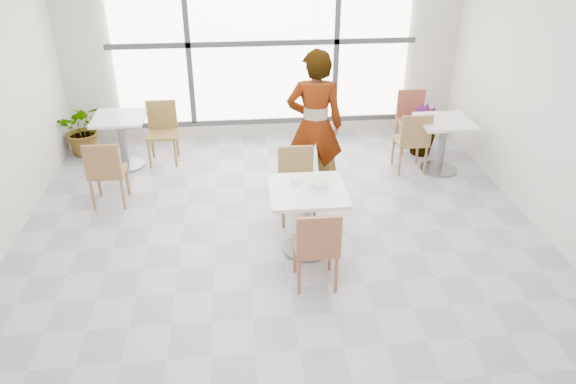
{
  "coord_description": "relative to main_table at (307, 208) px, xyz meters",
  "views": [
    {
      "loc": [
        -0.45,
        -4.8,
        3.45
      ],
      "look_at": [
        0.0,
        -0.3,
        1.0
      ],
      "focal_mm": 34.48,
      "sensor_mm": 36.0,
      "label": 1
    }
  ],
  "objects": [
    {
      "name": "oatmeal_bowl",
      "position": [
        0.13,
        0.01,
        0.27
      ],
      "size": [
        0.21,
        0.21,
        0.09
      ],
      "color": "white",
      "rests_on": "main_table"
    },
    {
      "name": "main_table",
      "position": [
        0.0,
        0.0,
        0.0
      ],
      "size": [
        0.8,
        0.8,
        0.75
      ],
      "color": "white",
      "rests_on": "ground"
    },
    {
      "name": "plant_right",
      "position": [
        2.03,
        2.37,
        -0.16
      ],
      "size": [
        0.43,
        0.43,
        0.73
      ],
      "primitive_type": "imported",
      "rotation": [
        0.0,
        0.0,
        0.05
      ],
      "color": "#547D38",
      "rests_on": "ground"
    },
    {
      "name": "bg_chair_right_far",
      "position": [
        1.94,
        2.65,
        -0.02
      ],
      "size": [
        0.42,
        0.42,
        0.87
      ],
      "color": "#974F39",
      "rests_on": "ground"
    },
    {
      "name": "plant_left",
      "position": [
        -2.95,
        2.88,
        -0.13
      ],
      "size": [
        0.76,
        0.67,
        0.78
      ],
      "primitive_type": "imported",
      "rotation": [
        0.0,
        0.0,
        0.1
      ],
      "color": "#5F8448",
      "rests_on": "ground"
    },
    {
      "name": "person",
      "position": [
        0.25,
        1.25,
        0.43
      ],
      "size": [
        0.74,
        0.53,
        1.9
      ],
      "primitive_type": "imported",
      "rotation": [
        0.0,
        0.0,
        3.03
      ],
      "color": "black",
      "rests_on": "ground"
    },
    {
      "name": "bg_table_left",
      "position": [
        -2.3,
        2.36,
        -0.04
      ],
      "size": [
        0.7,
        0.7,
        0.75
      ],
      "color": "white",
      "rests_on": "ground"
    },
    {
      "name": "chair_near",
      "position": [
        0.01,
        -0.66,
        -0.02
      ],
      "size": [
        0.42,
        0.42,
        0.87
      ],
      "rotation": [
        0.0,
        0.0,
        3.14
      ],
      "color": "#A05D40",
      "rests_on": "ground"
    },
    {
      "name": "floor",
      "position": [
        -0.25,
        -0.2,
        -0.52
      ],
      "size": [
        7.0,
        7.0,
        0.0
      ],
      "primitive_type": "plane",
      "color": "#9E9EA5",
      "rests_on": "ground"
    },
    {
      "name": "bg_chair_left_near",
      "position": [
        -2.31,
        1.21,
        -0.02
      ],
      "size": [
        0.42,
        0.42,
        0.87
      ],
      "rotation": [
        0.0,
        0.0,
        3.14
      ],
      "color": "olive",
      "rests_on": "ground"
    },
    {
      "name": "bg_table_right",
      "position": [
        2.11,
        1.78,
        -0.04
      ],
      "size": [
        0.7,
        0.7,
        0.75
      ],
      "color": "silver",
      "rests_on": "ground"
    },
    {
      "name": "wall_back",
      "position": [
        -0.25,
        3.3,
        0.98
      ],
      "size": [
        6.0,
        0.0,
        6.0
      ],
      "primitive_type": "plane",
      "rotation": [
        1.57,
        0.0,
        0.0
      ],
      "color": "silver",
      "rests_on": "ground"
    },
    {
      "name": "coffee_cup",
      "position": [
        -0.13,
        0.14,
        0.26
      ],
      "size": [
        0.16,
        0.13,
        0.07
      ],
      "color": "white",
      "rests_on": "main_table"
    },
    {
      "name": "window",
      "position": [
        -0.25,
        3.24,
        0.98
      ],
      "size": [
        4.6,
        0.07,
        2.52
      ],
      "color": "white",
      "rests_on": "ground"
    },
    {
      "name": "chair_far",
      "position": [
        -0.03,
        0.73,
        -0.02
      ],
      "size": [
        0.42,
        0.42,
        0.87
      ],
      "color": "olive",
      "rests_on": "ground"
    },
    {
      "name": "bg_chair_right_near",
      "position": [
        1.69,
        1.78,
        -0.02
      ],
      "size": [
        0.42,
        0.42,
        0.87
      ],
      "rotation": [
        0.0,
        0.0,
        3.14
      ],
      "color": "olive",
      "rests_on": "ground"
    },
    {
      "name": "bg_chair_left_far",
      "position": [
        -1.76,
        2.53,
        -0.02
      ],
      "size": [
        0.42,
        0.42,
        0.87
      ],
      "color": "olive",
      "rests_on": "ground"
    }
  ]
}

